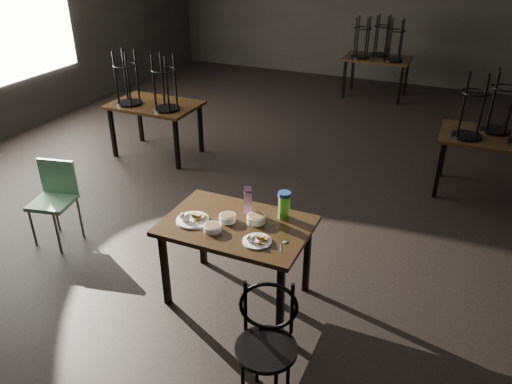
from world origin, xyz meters
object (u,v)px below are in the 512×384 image
at_px(main_table, 237,232).
at_px(school_chair, 55,194).
at_px(water_bottle, 284,205).
at_px(bentwood_chair, 267,335).
at_px(juice_carton, 248,201).

xyz_separation_m(main_table, school_chair, (-2.10, 0.13, -0.16)).
xyz_separation_m(water_bottle, bentwood_chair, (0.30, -1.09, -0.35)).
bearing_deg(main_table, water_bottle, 37.96).
xyz_separation_m(bentwood_chair, school_chair, (-2.72, 0.97, -0.01)).
bearing_deg(school_chair, bentwood_chair, -32.12).
height_order(main_table, school_chair, school_chair).
bearing_deg(juice_carton, main_table, -92.83).
height_order(main_table, juice_carton, juice_carton).
height_order(juice_carton, school_chair, juice_carton).
distance_m(main_table, juice_carton, 0.28).
xyz_separation_m(juice_carton, water_bottle, (0.31, 0.04, 0.01)).
relative_size(bentwood_chair, school_chair, 1.03).
height_order(water_bottle, school_chair, water_bottle).
bearing_deg(school_chair, water_bottle, -9.64).
relative_size(juice_carton, bentwood_chair, 0.29).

